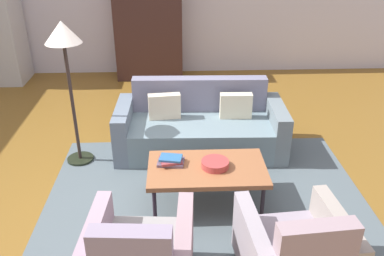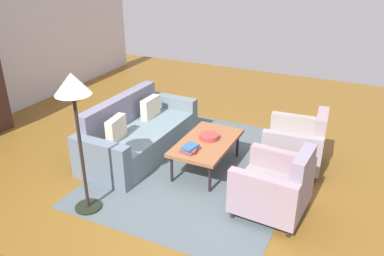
{
  "view_description": "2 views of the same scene",
  "coord_description": "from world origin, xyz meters",
  "px_view_note": "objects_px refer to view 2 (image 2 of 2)",
  "views": [
    {
      "loc": [
        0.28,
        -3.73,
        2.67
      ],
      "look_at": [
        0.45,
        0.17,
        0.68
      ],
      "focal_mm": 38.25,
      "sensor_mm": 36.0,
      "label": 1
    },
    {
      "loc": [
        -3.94,
        -2.18,
        2.91
      ],
      "look_at": [
        0.39,
        -0.1,
        0.69
      ],
      "focal_mm": 36.63,
      "sensor_mm": 36.0,
      "label": 2
    }
  ],
  "objects_px": {
    "fruit_bowl": "(209,136)",
    "book_stack": "(190,148)",
    "armchair_right": "(299,146)",
    "coffee_table": "(207,143)",
    "armchair_left": "(277,188)",
    "floor_lamp": "(74,98)",
    "couch": "(136,135)"
  },
  "relations": [
    {
      "from": "fruit_bowl",
      "to": "book_stack",
      "type": "relative_size",
      "value": 0.98
    },
    {
      "from": "armchair_right",
      "to": "book_stack",
      "type": "relative_size",
      "value": 3.06
    },
    {
      "from": "armchair_right",
      "to": "book_stack",
      "type": "bearing_deg",
      "value": 122.99
    },
    {
      "from": "coffee_table",
      "to": "armchair_right",
      "type": "xyz_separation_m",
      "value": [
        0.61,
        -1.17,
        -0.06
      ]
    },
    {
      "from": "armchair_left",
      "to": "floor_lamp",
      "type": "height_order",
      "value": "floor_lamp"
    },
    {
      "from": "armchair_left",
      "to": "fruit_bowl",
      "type": "xyz_separation_m",
      "value": [
        0.69,
        1.17,
        0.13
      ]
    },
    {
      "from": "armchair_left",
      "to": "book_stack",
      "type": "relative_size",
      "value": 3.06
    },
    {
      "from": "book_stack",
      "to": "armchair_right",
      "type": "bearing_deg",
      "value": -52.14
    },
    {
      "from": "coffee_table",
      "to": "armchair_left",
      "type": "xyz_separation_m",
      "value": [
        -0.6,
        -1.17,
        -0.06
      ]
    },
    {
      "from": "fruit_bowl",
      "to": "floor_lamp",
      "type": "xyz_separation_m",
      "value": [
        -1.59,
        0.92,
        0.97
      ]
    },
    {
      "from": "armchair_left",
      "to": "book_stack",
      "type": "height_order",
      "value": "armchair_left"
    },
    {
      "from": "armchair_left",
      "to": "couch",
      "type": "bearing_deg",
      "value": 79.52
    },
    {
      "from": "armchair_right",
      "to": "coffee_table",
      "type": "bearing_deg",
      "value": 112.57
    },
    {
      "from": "coffee_table",
      "to": "fruit_bowl",
      "type": "distance_m",
      "value": 0.11
    },
    {
      "from": "couch",
      "to": "floor_lamp",
      "type": "height_order",
      "value": "floor_lamp"
    },
    {
      "from": "coffee_table",
      "to": "book_stack",
      "type": "relative_size",
      "value": 4.17
    },
    {
      "from": "armchair_right",
      "to": "fruit_bowl",
      "type": "xyz_separation_m",
      "value": [
        -0.52,
        1.17,
        0.13
      ]
    },
    {
      "from": "armchair_left",
      "to": "fruit_bowl",
      "type": "relative_size",
      "value": 3.13
    },
    {
      "from": "couch",
      "to": "armchair_right",
      "type": "height_order",
      "value": "armchair_right"
    },
    {
      "from": "fruit_bowl",
      "to": "floor_lamp",
      "type": "distance_m",
      "value": 2.07
    },
    {
      "from": "couch",
      "to": "floor_lamp",
      "type": "relative_size",
      "value": 1.23
    },
    {
      "from": "coffee_table",
      "to": "armchair_left",
      "type": "relative_size",
      "value": 1.36
    },
    {
      "from": "book_stack",
      "to": "armchair_left",
      "type": "bearing_deg",
      "value": -100.8
    },
    {
      "from": "armchair_right",
      "to": "floor_lamp",
      "type": "xyz_separation_m",
      "value": [
        -2.11,
        2.09,
        1.1
      ]
    },
    {
      "from": "couch",
      "to": "coffee_table",
      "type": "bearing_deg",
      "value": 91.29
    },
    {
      "from": "armchair_right",
      "to": "book_stack",
      "type": "distance_m",
      "value": 1.59
    },
    {
      "from": "armchair_right",
      "to": "fruit_bowl",
      "type": "bearing_deg",
      "value": 109.35
    },
    {
      "from": "fruit_bowl",
      "to": "book_stack",
      "type": "xyz_separation_m",
      "value": [
        -0.45,
        0.08,
        0.0
      ]
    },
    {
      "from": "couch",
      "to": "armchair_left",
      "type": "distance_m",
      "value": 2.43
    },
    {
      "from": "armchair_left",
      "to": "floor_lamp",
      "type": "bearing_deg",
      "value": 117.32
    },
    {
      "from": "couch",
      "to": "floor_lamp",
      "type": "xyz_separation_m",
      "value": [
        -1.51,
        -0.27,
        1.16
      ]
    },
    {
      "from": "book_stack",
      "to": "fruit_bowl",
      "type": "bearing_deg",
      "value": -10.65
    }
  ]
}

